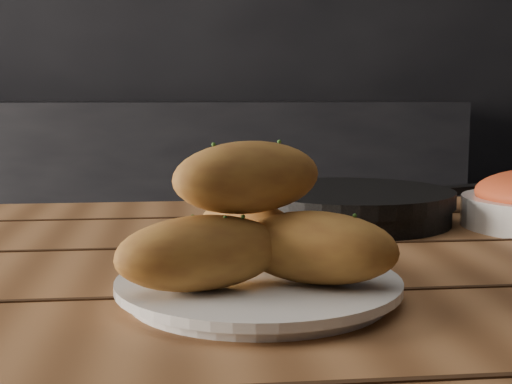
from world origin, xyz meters
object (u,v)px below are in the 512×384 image
(skillet, at_px, (351,205))
(table, at_px, (213,360))
(bread_rolls, at_px, (253,227))
(plate, at_px, (259,287))

(skillet, bearing_deg, table, -129.76)
(bread_rolls, xyz_separation_m, skillet, (0.17, 0.36, -0.04))
(plate, bearing_deg, table, 107.33)
(bread_rolls, distance_m, skillet, 0.40)
(table, relative_size, skillet, 3.56)
(plate, height_order, bread_rolls, bread_rolls)
(table, xyz_separation_m, bread_rolls, (0.03, -0.11, 0.16))
(table, xyz_separation_m, skillet, (0.20, 0.25, 0.12))
(table, height_order, plate, plate)
(table, height_order, skillet, skillet)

